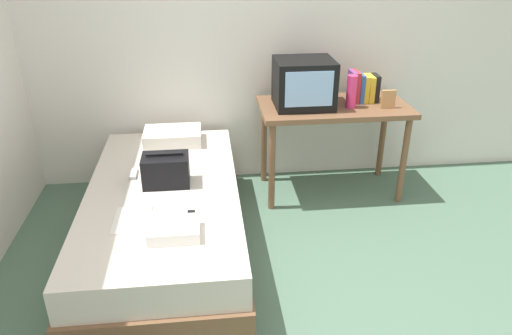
{
  "coord_description": "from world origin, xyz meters",
  "views": [
    {
      "loc": [
        -0.55,
        -1.91,
        1.97
      ],
      "look_at": [
        -0.22,
        1.02,
        0.52
      ],
      "focal_mm": 33.86,
      "sensor_mm": 36.0,
      "label": 1
    }
  ],
  "objects": [
    {
      "name": "bed",
      "position": [
        -0.85,
        0.89,
        0.23
      ],
      "size": [
        1.0,
        2.0,
        0.47
      ],
      "color": "brown",
      "rests_on": "ground"
    },
    {
      "name": "ground_plane",
      "position": [
        0.0,
        0.0,
        0.0
      ],
      "size": [
        8.0,
        8.0,
        0.0
      ],
      "primitive_type": "plane",
      "color": "#4C6B56"
    },
    {
      "name": "water_bottle",
      "position": [
        0.56,
        1.51,
        0.88
      ],
      "size": [
        0.08,
        0.08,
        0.25
      ],
      "primitive_type": "cylinder",
      "color": "#E53372",
      "rests_on": "desk"
    },
    {
      "name": "magazine",
      "position": [
        -1.0,
        0.51,
        0.48
      ],
      "size": [
        0.21,
        0.29,
        0.01
      ],
      "primitive_type": "cube",
      "color": "white",
      "rests_on": "bed"
    },
    {
      "name": "tv",
      "position": [
        0.21,
        1.59,
        0.94
      ],
      "size": [
        0.44,
        0.39,
        0.36
      ],
      "color": "black",
      "rests_on": "desk"
    },
    {
      "name": "remote_dark",
      "position": [
        -0.66,
        0.48,
        0.49
      ],
      "size": [
        0.04,
        0.16,
        0.02
      ],
      "primitive_type": "cube",
      "color": "black",
      "rests_on": "bed"
    },
    {
      "name": "handbag",
      "position": [
        -0.82,
        0.95,
        0.57
      ],
      "size": [
        0.3,
        0.2,
        0.23
      ],
      "color": "black",
      "rests_on": "bed"
    },
    {
      "name": "wall_back",
      "position": [
        0.0,
        2.0,
        1.3
      ],
      "size": [
        5.2,
        0.1,
        2.6
      ],
      "primitive_type": "cube",
      "color": "silver",
      "rests_on": "ground"
    },
    {
      "name": "pillow",
      "position": [
        -0.81,
        1.64,
        0.53
      ],
      "size": [
        0.44,
        0.31,
        0.1
      ],
      "primitive_type": "cube",
      "color": "silver",
      "rests_on": "bed"
    },
    {
      "name": "picture_frame",
      "position": [
        0.83,
        1.46,
        0.83
      ],
      "size": [
        0.11,
        0.02,
        0.14
      ],
      "primitive_type": "cube",
      "color": "#B27F4C",
      "rests_on": "desk"
    },
    {
      "name": "remote_silver",
      "position": [
        -1.05,
        1.09,
        0.49
      ],
      "size": [
        0.04,
        0.14,
        0.02
      ],
      "primitive_type": "cube",
      "color": "#B7B7BC",
      "rests_on": "bed"
    },
    {
      "name": "folded_towel",
      "position": [
        -0.75,
        0.33,
        0.51
      ],
      "size": [
        0.28,
        0.22,
        0.07
      ],
      "primitive_type": "cube",
      "color": "white",
      "rests_on": "bed"
    },
    {
      "name": "desk",
      "position": [
        0.46,
        1.59,
        0.66
      ],
      "size": [
        1.16,
        0.6,
        0.76
      ],
      "color": "brown",
      "rests_on": "ground"
    },
    {
      "name": "book_row",
      "position": [
        0.69,
        1.65,
        0.87
      ],
      "size": [
        0.23,
        0.17,
        0.24
      ],
      "color": "#7A3D89",
      "rests_on": "desk"
    }
  ]
}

